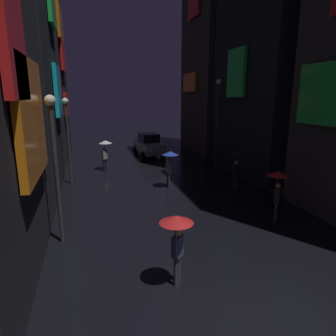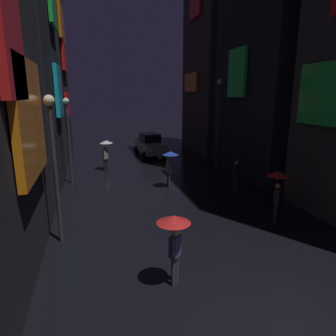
{
  "view_description": "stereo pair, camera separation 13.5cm",
  "coord_description": "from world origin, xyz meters",
  "views": [
    {
      "loc": [
        -3.9,
        -4.78,
        5.14
      ],
      "look_at": [
        0.0,
        9.68,
        1.49
      ],
      "focal_mm": 32.0,
      "sensor_mm": 36.0,
      "label": 1
    },
    {
      "loc": [
        -3.77,
        -4.82,
        5.14
      ],
      "look_at": [
        0.0,
        9.68,
        1.49
      ],
      "focal_mm": 32.0,
      "sensor_mm": 36.0,
      "label": 2
    }
  ],
  "objects": [
    {
      "name": "car_distant",
      "position": [
        1.2,
        20.55,
        0.93
      ],
      "size": [
        2.54,
        4.28,
        1.92
      ],
      "color": "#99999E",
      "rests_on": "ground"
    },
    {
      "name": "streetlamp_right_far",
      "position": [
        5.0,
        14.84,
        3.82
      ],
      "size": [
        0.36,
        0.36,
        6.21
      ],
      "color": "#2D2D33",
      "rests_on": "ground"
    },
    {
      "name": "building_right_far",
      "position": [
        7.49,
        21.51,
        9.06
      ],
      "size": [
        4.25,
        7.01,
        18.12
      ],
      "color": "#33302D",
      "rests_on": "ground"
    },
    {
      "name": "pedestrian_midstreet_left_red",
      "position": [
        3.52,
        5.41,
        1.67
      ],
      "size": [
        0.9,
        0.9,
        2.12
      ],
      "color": "#2D2D38",
      "rests_on": "ground"
    },
    {
      "name": "streetlamp_left_near",
      "position": [
        -5.0,
        5.71,
        3.25
      ],
      "size": [
        0.36,
        0.36,
        5.16
      ],
      "color": "#2D2D33",
      "rests_on": "ground"
    },
    {
      "name": "streetlamp_left_far",
      "position": [
        -5.0,
        13.32,
        3.17
      ],
      "size": [
        0.36,
        0.36,
        5.0
      ],
      "color": "#2D2D33",
      "rests_on": "ground"
    },
    {
      "name": "bicycle_parked_at_storefront",
      "position": [
        4.6,
        7.0,
        0.39
      ],
      "size": [
        0.27,
        1.81,
        0.96
      ],
      "color": "black",
      "rests_on": "ground"
    },
    {
      "name": "pedestrian_near_crossing_red",
      "position": [
        -1.79,
        2.16,
        1.67
      ],
      "size": [
        0.9,
        0.9,
        2.12
      ],
      "color": "#2D2D38",
      "rests_on": "ground"
    },
    {
      "name": "building_left_far",
      "position": [
        -7.48,
        21.92,
        7.07
      ],
      "size": [
        4.25,
        7.86,
        14.12
      ],
      "color": "black",
      "rests_on": "ground"
    },
    {
      "name": "pedestrian_midstreet_centre_black",
      "position": [
        3.98,
        9.72,
        1.67
      ],
      "size": [
        0.9,
        0.9,
        2.12
      ],
      "color": "#2D2D38",
      "rests_on": "ground"
    },
    {
      "name": "pedestrian_foreground_left_clear",
      "position": [
        -2.79,
        15.96,
        1.67
      ],
      "size": [
        0.9,
        0.9,
        2.12
      ],
      "color": "black",
      "rests_on": "ground"
    },
    {
      "name": "pedestrian_far_right_blue",
      "position": [
        0.44,
        10.96,
        1.67
      ],
      "size": [
        0.9,
        0.9,
        2.12
      ],
      "color": "#2D2D38",
      "rests_on": "ground"
    },
    {
      "name": "ground_plane",
      "position": [
        0.0,
        0.0,
        0.0
      ],
      "size": [
        120.0,
        120.0,
        0.0
      ],
      "primitive_type": "plane",
      "color": "black"
    }
  ]
}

